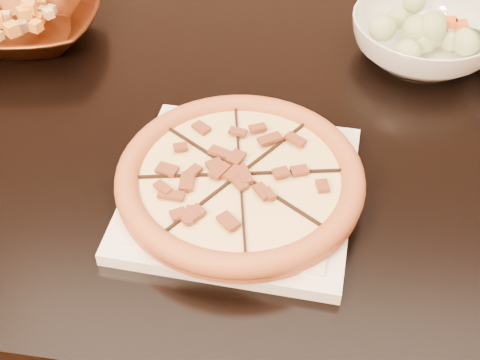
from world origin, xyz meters
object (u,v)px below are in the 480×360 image
at_px(plate, 240,191).
at_px(salad_bowl, 423,38).
at_px(dining_table, 173,161).
at_px(pizza, 240,178).
at_px(bronze_bowl, 28,21).

distance_m(plate, salad_bowl, 0.42).
bearing_deg(dining_table, plate, -55.08).
height_order(dining_table, plate, plate).
bearing_deg(pizza, salad_bowl, 51.59).
height_order(bronze_bowl, salad_bowl, salad_bowl).
height_order(plate, pizza, pizza).
bearing_deg(salad_bowl, dining_table, -157.59).
distance_m(plate, bronze_bowl, 0.51).
bearing_deg(plate, salad_bowl, 51.59).
xyz_separation_m(pizza, salad_bowl, (0.26, 0.33, 0.00)).
relative_size(pizza, bronze_bowl, 1.29).
bearing_deg(plate, bronze_bowl, 137.84).
distance_m(plate, pizza, 0.02).
bearing_deg(bronze_bowl, plate, -42.16).
bearing_deg(bronze_bowl, pizza, -42.16).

